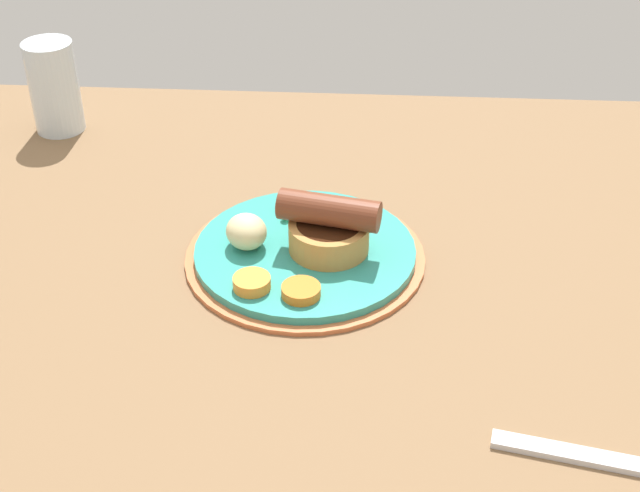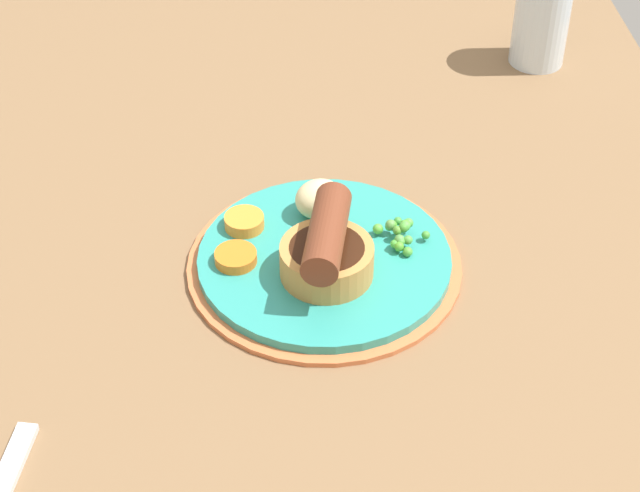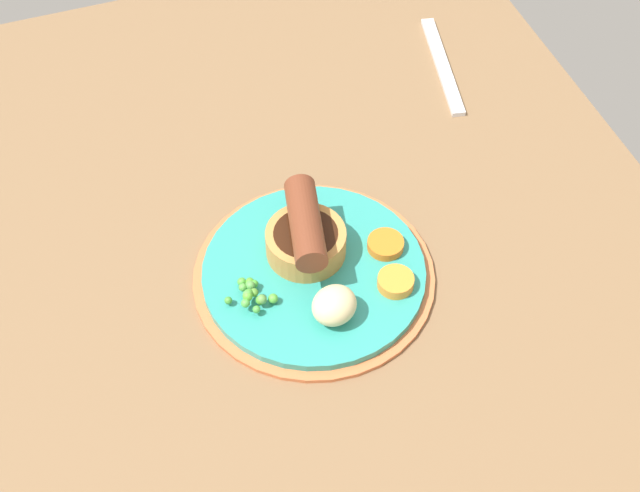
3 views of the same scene
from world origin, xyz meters
TOP-DOWN VIEW (x-y plane):
  - dining_table at (0.00, 0.00)cm, footprint 110.00×80.00cm
  - dinner_plate at (2.50, -0.39)cm, footprint 24.59×24.59cm
  - sausage_pudding at (4.91, 0.15)cm, footprint 10.60×8.15cm
  - pea_pile at (1.07, 6.85)cm, footprint 4.71×5.05cm
  - potato_chunk_0 at (-3.43, 0.03)cm, footprint 5.69×5.89cm
  - carrot_slice_0 at (2.72, -7.84)cm, footprint 4.90×4.90cm
  - carrot_slice_2 at (-2.06, -6.98)cm, footprint 4.17×4.17cm
  - drinking_glass at (-31.23, 27.11)cm, footprint 6.21×6.21cm

SIDE VIEW (x-z plane):
  - dining_table at x=0.00cm, z-range 0.00..3.00cm
  - dinner_plate at x=2.50cm, z-range 2.87..4.27cm
  - carrot_slice_0 at x=2.72cm, z-range 4.40..5.40cm
  - carrot_slice_2 at x=-2.06cm, z-range 4.40..5.59cm
  - pea_pile at x=1.07cm, z-range 4.43..6.36cm
  - potato_chunk_0 at x=-3.43cm, z-range 4.40..7.89cm
  - sausage_pudding at x=4.91cm, z-range 3.87..10.07cm
  - drinking_glass at x=-31.23cm, z-range 3.00..14.73cm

